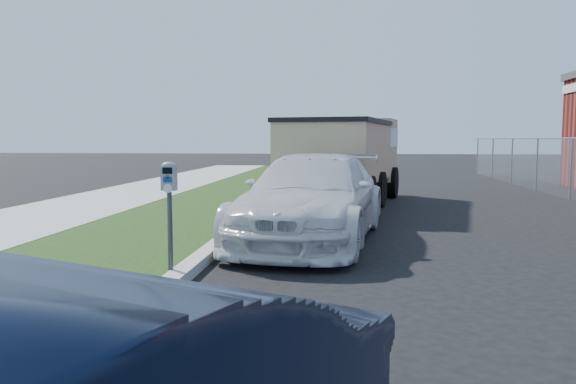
# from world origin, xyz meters

# --- Properties ---
(ground) EXTENTS (120.00, 120.00, 0.00)m
(ground) POSITION_xyz_m (0.00, 0.00, 0.00)
(ground) COLOR black
(ground) RESTS_ON ground
(streetside) EXTENTS (6.12, 50.00, 0.15)m
(streetside) POSITION_xyz_m (-5.57, 2.00, 0.07)
(streetside) COLOR gray
(streetside) RESTS_ON ground
(parking_meter) EXTENTS (0.19, 0.13, 1.37)m
(parking_meter) POSITION_xyz_m (-2.73, -0.48, 1.12)
(parking_meter) COLOR #3F4247
(parking_meter) RESTS_ON ground
(white_wagon) EXTENTS (2.82, 5.46, 1.51)m
(white_wagon) POSITION_xyz_m (-1.14, 2.58, 0.76)
(white_wagon) COLOR silver
(white_wagon) RESTS_ON ground
(dump_truck) EXTENTS (3.48, 6.40, 2.38)m
(dump_truck) POSITION_xyz_m (-0.60, 8.47, 1.34)
(dump_truck) COLOR black
(dump_truck) RESTS_ON ground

